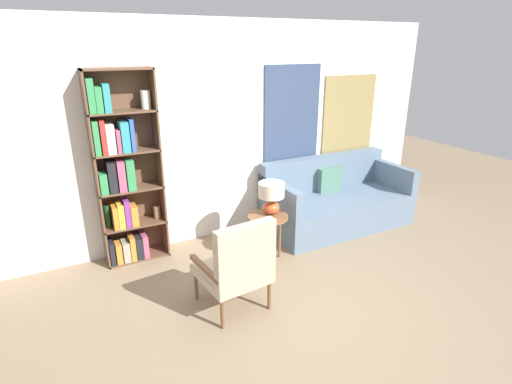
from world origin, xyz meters
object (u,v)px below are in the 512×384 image
at_px(bookshelf, 123,176).
at_px(table_lamp, 271,195).
at_px(armchair, 238,264).
at_px(side_table, 268,221).
at_px(couch, 335,202).

xyz_separation_m(bookshelf, table_lamp, (1.52, -0.67, -0.27)).
distance_m(armchair, side_table, 1.08).
relative_size(armchair, side_table, 1.78).
bearing_deg(side_table, armchair, -133.57).
bearing_deg(bookshelf, table_lamp, -23.76).
xyz_separation_m(couch, side_table, (-1.30, -0.41, 0.14)).
height_order(bookshelf, side_table, bookshelf).
height_order(armchair, side_table, armchair).
bearing_deg(couch, table_lamp, -163.40).
xyz_separation_m(side_table, table_lamp, (0.06, 0.04, 0.30)).
bearing_deg(side_table, couch, 17.37).
xyz_separation_m(armchair, side_table, (0.74, 0.78, -0.04)).
bearing_deg(armchair, side_table, 46.43).
height_order(side_table, table_lamp, table_lamp).
bearing_deg(table_lamp, armchair, -134.52).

